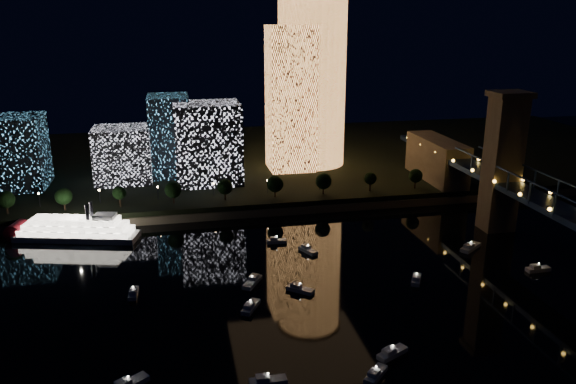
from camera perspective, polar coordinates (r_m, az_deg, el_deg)
name	(u,v)px	position (r m, az deg, el deg)	size (l,w,h in m)	color
ground	(373,314)	(151.57, 8.65, -12.17)	(520.00, 520.00, 0.00)	black
far_bank	(269,159)	(295.99, -1.90, 3.34)	(420.00, 160.00, 5.00)	black
seawall	(303,208)	(222.87, 1.50, -1.67)	(420.00, 6.00, 3.00)	#6B5E4C
tower_cylindrical	(312,80)	(271.32, 2.45, 11.31)	(34.00, 34.00, 80.98)	#FCA050
tower_rectangular	(291,99)	(262.32, 0.26, 9.42)	(20.68, 20.68, 65.79)	#FCA050
midrise_blocks	(139,145)	(252.70, -14.86, 4.61)	(103.67, 39.81, 35.94)	silver
riverboat	(71,230)	(209.57, -21.20, -3.58)	(46.16, 20.07, 13.67)	silver
motorboats	(327,296)	(157.24, 3.94, -10.50)	(126.91, 82.91, 2.78)	silver
esplanade_trees	(217,187)	(221.06, -7.20, 0.47)	(166.13, 6.74, 8.87)	black
street_lamps	(214,187)	(227.15, -7.56, 0.54)	(132.70, 0.70, 5.65)	black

